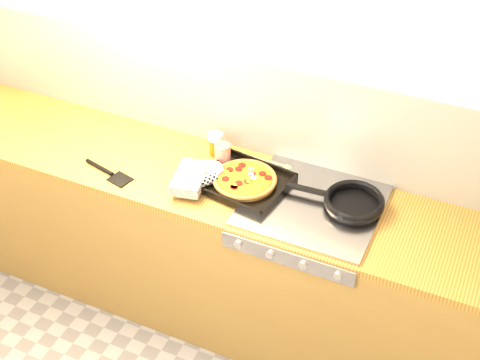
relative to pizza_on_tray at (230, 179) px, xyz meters
The scene contains 9 objects.
room_shell 0.38m from the pizza_on_tray, 99.33° to the left, with size 3.20×3.20×3.20m.
counter_run 0.49m from the pizza_on_tray, 157.06° to the left, with size 3.20×0.62×0.90m.
stovetop 0.40m from the pizza_on_tray, ahead, with size 0.60×0.56×0.02m, color #98999E.
pizza_on_tray is the anchor object (origin of this frame).
frying_pan 0.57m from the pizza_on_tray, ahead, with size 0.46×0.29×0.04m.
tomato_can 0.18m from the pizza_on_tray, 127.09° to the left, with size 0.08×0.08×0.11m.
juice_glass 0.27m from the pizza_on_tray, 130.95° to the left, with size 0.08×0.08×0.12m.
wooden_spoon 0.26m from the pizza_on_tray, 66.66° to the left, with size 0.30×0.05×0.02m.
black_spatula 0.59m from the pizza_on_tray, 164.66° to the right, with size 0.29×0.12×0.02m.
Camera 1 is at (1.10, -1.11, 2.85)m, focal length 50.00 mm.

